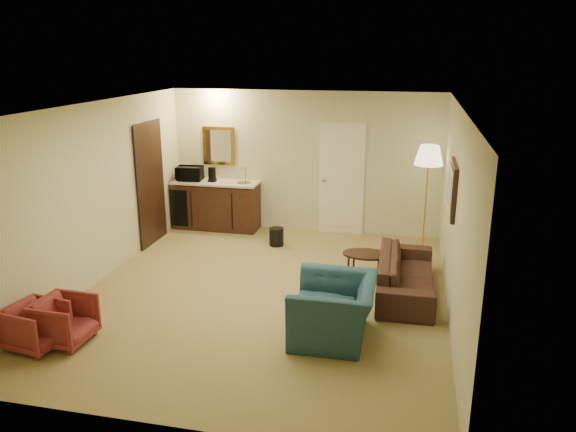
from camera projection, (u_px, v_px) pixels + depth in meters
name	position (u px, v px, depth m)	size (l,w,h in m)	color
ground	(264.00, 293.00, 7.91)	(6.00, 6.00, 0.00)	#9C884F
room_walls	(269.00, 163.00, 8.16)	(5.02, 6.01, 2.61)	beige
wetbar_cabinet	(216.00, 205.00, 10.66)	(1.64, 0.58, 0.92)	#391D12
sofa	(407.00, 268.00, 7.82)	(1.93, 0.56, 0.76)	black
teal_armchair	(334.00, 300.00, 6.58)	(1.09, 0.71, 0.96)	#214954
rose_chair_near	(36.00, 324.00, 6.40)	(0.57, 0.53, 0.59)	maroon
rose_chair_far	(64.00, 319.00, 6.50)	(0.59, 0.55, 0.61)	maroon
coffee_table	(366.00, 266.00, 8.37)	(0.70, 0.47, 0.40)	black
floor_lamp	(426.00, 198.00, 9.43)	(0.48, 0.48, 1.80)	gold
waste_bin	(276.00, 237.00, 9.80)	(0.25, 0.25, 0.31)	black
microwave	(190.00, 172.00, 10.56)	(0.48, 0.26, 0.32)	black
coffee_maker	(212.00, 174.00, 10.47)	(0.15, 0.15, 0.27)	black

